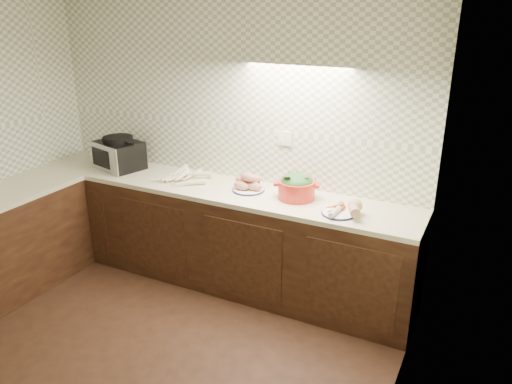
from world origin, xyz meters
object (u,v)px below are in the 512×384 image
at_px(dutch_oven, 297,187).
at_px(veg_plate, 347,209).
at_px(toaster_oven, 119,154).
at_px(parsnip_pile, 184,176).
at_px(onion_bowl, 252,182).
at_px(sweet_potato_plate, 248,184).

relative_size(dutch_oven, veg_plate, 1.16).
distance_m(toaster_oven, parsnip_pile, 0.76).
height_order(onion_bowl, veg_plate, veg_plate).
xyz_separation_m(parsnip_pile, veg_plate, (1.53, -0.09, 0.01)).
bearing_deg(dutch_oven, veg_plate, -34.34).
distance_m(sweet_potato_plate, dutch_oven, 0.44).
distance_m(sweet_potato_plate, onion_bowl, 0.12).
xyz_separation_m(parsnip_pile, onion_bowl, (0.61, 0.14, 0.00)).
height_order(sweet_potato_plate, onion_bowl, sweet_potato_plate).
bearing_deg(parsnip_pile, veg_plate, -3.54).
xyz_separation_m(toaster_oven, dutch_oven, (1.82, 0.03, -0.04)).
bearing_deg(sweet_potato_plate, dutch_oven, 1.35).
bearing_deg(toaster_oven, onion_bowl, 20.44).
bearing_deg(dutch_oven, onion_bowl, 148.74).
relative_size(sweet_potato_plate, veg_plate, 0.85).
height_order(toaster_oven, sweet_potato_plate, toaster_oven).
relative_size(toaster_oven, dutch_oven, 1.34).
distance_m(onion_bowl, dutch_oven, 0.47).
bearing_deg(toaster_oven, sweet_potato_plate, 15.64).
height_order(parsnip_pile, dutch_oven, dutch_oven).
distance_m(dutch_oven, veg_plate, 0.48).
xyz_separation_m(dutch_oven, veg_plate, (0.46, -0.13, -0.06)).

